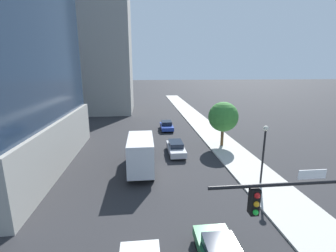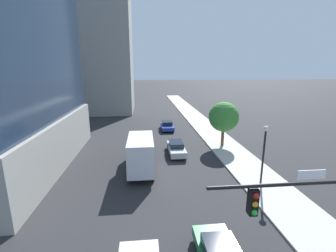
{
  "view_description": "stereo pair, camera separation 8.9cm",
  "coord_description": "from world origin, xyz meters",
  "px_view_note": "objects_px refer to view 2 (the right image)",
  "views": [
    {
      "loc": [
        -1.88,
        -3.6,
        9.49
      ],
      "look_at": [
        0.03,
        14.63,
        5.02
      ],
      "focal_mm": 25.34,
      "sensor_mm": 36.0,
      "label": 1
    },
    {
      "loc": [
        -1.79,
        -3.61,
        9.49
      ],
      "look_at": [
        0.03,
        14.63,
        5.02
      ],
      "focal_mm": 25.34,
      "sensor_mm": 36.0,
      "label": 2
    }
  ],
  "objects_px": {
    "car_blue": "(167,126)",
    "box_truck": "(141,151)",
    "construction_building": "(102,25)",
    "car_silver": "(176,148)",
    "traffic_light_pole": "(307,212)",
    "street_tree": "(224,117)",
    "street_lamp": "(264,145)"
  },
  "relations": [
    {
      "from": "traffic_light_pole",
      "to": "street_tree",
      "type": "relative_size",
      "value": 1.13
    },
    {
      "from": "street_lamp",
      "to": "car_blue",
      "type": "bearing_deg",
      "value": 107.92
    },
    {
      "from": "street_tree",
      "to": "box_truck",
      "type": "relative_size",
      "value": 0.74
    },
    {
      "from": "car_silver",
      "to": "construction_building",
      "type": "bearing_deg",
      "value": 112.49
    },
    {
      "from": "traffic_light_pole",
      "to": "street_tree",
      "type": "height_order",
      "value": "traffic_light_pole"
    },
    {
      "from": "construction_building",
      "to": "traffic_light_pole",
      "type": "bearing_deg",
      "value": -72.57
    },
    {
      "from": "traffic_light_pole",
      "to": "street_lamp",
      "type": "xyz_separation_m",
      "value": [
        3.42,
        9.86,
        -0.66
      ]
    },
    {
      "from": "construction_building",
      "to": "car_blue",
      "type": "bearing_deg",
      "value": -56.56
    },
    {
      "from": "street_tree",
      "to": "car_silver",
      "type": "xyz_separation_m",
      "value": [
        -6.05,
        -2.0,
        -3.05
      ]
    },
    {
      "from": "street_tree",
      "to": "box_truck",
      "type": "height_order",
      "value": "street_tree"
    },
    {
      "from": "car_blue",
      "to": "car_silver",
      "type": "bearing_deg",
      "value": -90.0
    },
    {
      "from": "construction_building",
      "to": "box_truck",
      "type": "bearing_deg",
      "value": -76.26
    },
    {
      "from": "box_truck",
      "to": "car_blue",
      "type": "bearing_deg",
      "value": 75.46
    },
    {
      "from": "construction_building",
      "to": "street_tree",
      "type": "height_order",
      "value": "construction_building"
    },
    {
      "from": "car_blue",
      "to": "box_truck",
      "type": "xyz_separation_m",
      "value": [
        -3.91,
        -15.1,
        1.23
      ]
    },
    {
      "from": "street_tree",
      "to": "car_blue",
      "type": "relative_size",
      "value": 1.29
    },
    {
      "from": "street_tree",
      "to": "car_silver",
      "type": "distance_m",
      "value": 7.06
    },
    {
      "from": "street_lamp",
      "to": "box_truck",
      "type": "bearing_deg",
      "value": 159.38
    },
    {
      "from": "street_tree",
      "to": "car_silver",
      "type": "bearing_deg",
      "value": -161.74
    },
    {
      "from": "car_silver",
      "to": "traffic_light_pole",
      "type": "bearing_deg",
      "value": -81.45
    },
    {
      "from": "traffic_light_pole",
      "to": "car_blue",
      "type": "bearing_deg",
      "value": 95.34
    },
    {
      "from": "construction_building",
      "to": "car_blue",
      "type": "height_order",
      "value": "construction_building"
    },
    {
      "from": "traffic_light_pole",
      "to": "car_silver",
      "type": "relative_size",
      "value": 1.32
    },
    {
      "from": "construction_building",
      "to": "car_silver",
      "type": "distance_m",
      "value": 36.22
    },
    {
      "from": "street_lamp",
      "to": "box_truck",
      "type": "distance_m",
      "value": 10.81
    },
    {
      "from": "traffic_light_pole",
      "to": "car_blue",
      "type": "xyz_separation_m",
      "value": [
        -2.68,
        28.73,
        -3.41
      ]
    },
    {
      "from": "street_tree",
      "to": "car_blue",
      "type": "xyz_separation_m",
      "value": [
        -6.05,
        8.89,
        -3.08
      ]
    },
    {
      "from": "street_lamp",
      "to": "car_silver",
      "type": "relative_size",
      "value": 1.05
    },
    {
      "from": "construction_building",
      "to": "street_lamp",
      "type": "relative_size",
      "value": 8.62
    },
    {
      "from": "street_tree",
      "to": "construction_building",
      "type": "bearing_deg",
      "value": 123.7
    },
    {
      "from": "street_tree",
      "to": "box_truck",
      "type": "distance_m",
      "value": 11.88
    },
    {
      "from": "car_silver",
      "to": "box_truck",
      "type": "bearing_deg",
      "value": -132.92
    }
  ]
}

